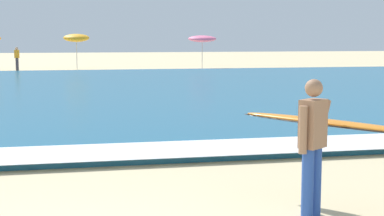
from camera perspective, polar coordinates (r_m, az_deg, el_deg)
name	(u,v)px	position (r m, az deg, el deg)	size (l,w,h in m)	color
sea	(70,91)	(24.12, -11.82, 1.66)	(120.00, 28.00, 0.14)	#1E6084
surf_foam	(71,153)	(10.83, -11.74, -4.34)	(120.00, 1.61, 0.01)	white
surfer_with_board	(323,133)	(7.56, 12.66, -2.40)	(1.92, 2.46, 1.73)	#284CA3
beach_umbrella_2	(76,38)	(40.95, -11.24, 6.74)	(1.76, 1.80, 2.50)	beige
beach_umbrella_3	(202,39)	(41.14, 1.00, 6.78)	(1.97, 1.98, 2.37)	beige
beachgoer_near_row_left	(17,58)	(40.85, -16.74, 4.72)	(0.32, 0.20, 1.58)	#383842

